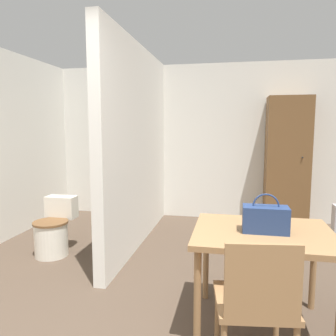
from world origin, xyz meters
TOP-DOWN VIEW (x-y plane):
  - wall_back at (0.00, 4.06)m, footprint 5.49×0.12m
  - partition_wall at (-0.52, 2.68)m, footprint 0.12×2.64m
  - dining_table at (0.90, 1.04)m, footprint 1.00×0.81m
  - wooden_chair at (0.83, 0.50)m, footprint 0.51×0.51m
  - toilet at (-1.38, 2.06)m, footprint 0.40×0.55m
  - handbag at (0.91, 1.02)m, footprint 0.32×0.16m
  - wooden_cabinet at (1.47, 3.77)m, footprint 0.62×0.45m

SIDE VIEW (x-z plane):
  - toilet at x=-1.38m, z-range -0.05..0.60m
  - wooden_chair at x=0.83m, z-range 0.05..0.94m
  - dining_table at x=0.90m, z-range 0.29..1.03m
  - handbag at x=0.91m, z-range 0.70..0.98m
  - wooden_cabinet at x=1.47m, z-range 0.00..1.94m
  - wall_back at x=0.00m, z-range 0.00..2.50m
  - partition_wall at x=-0.52m, z-range 0.00..2.50m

